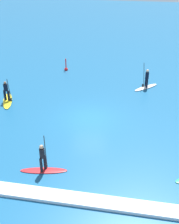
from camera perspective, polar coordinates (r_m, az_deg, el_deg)
ground_plane at (r=22.44m, az=0.00°, el=-1.12°), size 120.00×120.00×0.00m
surfer_on_white_board at (r=27.72m, az=10.88°, el=5.50°), size 2.31×2.34×2.35m
surfer_on_yellow_board at (r=25.68m, az=-15.60°, el=2.85°), size 1.80×3.15×2.08m
surfer_on_red_board at (r=17.23m, az=-8.92°, el=-9.73°), size 2.76×1.02×2.35m
marker_buoy at (r=31.69m, az=-4.54°, el=8.39°), size 0.37×0.37×1.35m
wave_crest at (r=15.81m, az=-5.70°, el=-15.94°), size 22.27×0.90×0.18m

